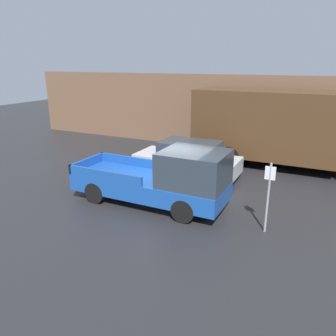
{
  "coord_description": "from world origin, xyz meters",
  "views": [
    {
      "loc": [
        4.97,
        -10.38,
        4.92
      ],
      "look_at": [
        -0.24,
        0.24,
        1.07
      ],
      "focal_mm": 35.0,
      "sensor_mm": 36.0,
      "label": 1
    }
  ],
  "objects_px": {
    "car": "(188,159)",
    "newspaper_box": "(227,142)",
    "parking_sign": "(268,194)",
    "delivery_truck": "(279,127)",
    "pickup_truck": "(164,179)"
  },
  "relations": [
    {
      "from": "delivery_truck",
      "to": "parking_sign",
      "type": "relative_size",
      "value": 4.08
    },
    {
      "from": "newspaper_box",
      "to": "car",
      "type": "bearing_deg",
      "value": -93.42
    },
    {
      "from": "car",
      "to": "newspaper_box",
      "type": "height_order",
      "value": "car"
    },
    {
      "from": "pickup_truck",
      "to": "car",
      "type": "height_order",
      "value": "pickup_truck"
    },
    {
      "from": "car",
      "to": "parking_sign",
      "type": "bearing_deg",
      "value": -41.65
    },
    {
      "from": "newspaper_box",
      "to": "delivery_truck",
      "type": "bearing_deg",
      "value": -32.23
    },
    {
      "from": "car",
      "to": "parking_sign",
      "type": "xyz_separation_m",
      "value": [
        4.06,
        -3.61,
        0.42
      ]
    },
    {
      "from": "car",
      "to": "newspaper_box",
      "type": "relative_size",
      "value": 4.5
    },
    {
      "from": "car",
      "to": "newspaper_box",
      "type": "bearing_deg",
      "value": 86.58
    },
    {
      "from": "delivery_truck",
      "to": "newspaper_box",
      "type": "height_order",
      "value": "delivery_truck"
    },
    {
      "from": "pickup_truck",
      "to": "delivery_truck",
      "type": "bearing_deg",
      "value": 66.22
    },
    {
      "from": "car",
      "to": "newspaper_box",
      "type": "distance_m",
      "value": 5.19
    },
    {
      "from": "pickup_truck",
      "to": "newspaper_box",
      "type": "bearing_deg",
      "value": 90.98
    },
    {
      "from": "car",
      "to": "newspaper_box",
      "type": "xyz_separation_m",
      "value": [
        0.31,
        5.17,
        -0.3
      ]
    },
    {
      "from": "newspaper_box",
      "to": "parking_sign",
      "type": "bearing_deg",
      "value": -66.85
    }
  ]
}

